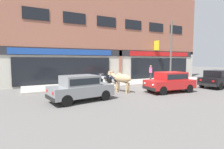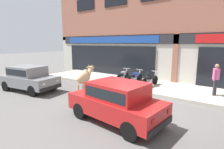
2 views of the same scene
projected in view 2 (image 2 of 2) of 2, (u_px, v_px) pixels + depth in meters
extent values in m
plane|color=#605E5B|center=(133.00, 110.00, 7.44)|extent=(90.00, 90.00, 0.00)
cube|color=#B7AFA3|center=(165.00, 88.00, 10.54)|extent=(19.00, 3.44, 0.18)
cube|color=beige|center=(176.00, 59.00, 11.84)|extent=(23.00, 0.55, 3.40)
cube|color=#28282D|center=(176.00, 39.00, 11.35)|extent=(22.08, 0.08, 0.64)
cube|color=black|center=(107.00, 60.00, 14.98)|extent=(8.74, 0.10, 2.40)
cube|color=#1E479E|center=(106.00, 40.00, 14.66)|extent=(9.20, 0.05, 0.52)
cube|color=#9E604C|center=(175.00, 60.00, 11.61)|extent=(0.36, 0.12, 3.40)
cube|color=black|center=(85.00, 5.00, 15.52)|extent=(2.09, 0.06, 1.00)
ellipsoid|color=tan|center=(84.00, 77.00, 9.13)|extent=(1.02, 1.49, 0.60)
sphere|color=tan|center=(86.00, 72.00, 9.36)|extent=(0.32, 0.32, 0.32)
cylinder|color=tan|center=(85.00, 87.00, 9.70)|extent=(0.12, 0.12, 0.72)
cylinder|color=tan|center=(90.00, 88.00, 9.64)|extent=(0.12, 0.12, 0.72)
cylinder|color=tan|center=(78.00, 92.00, 8.87)|extent=(0.12, 0.12, 0.72)
cylinder|color=tan|center=(83.00, 92.00, 8.80)|extent=(0.12, 0.12, 0.72)
cylinder|color=tan|center=(89.00, 72.00, 9.89)|extent=(0.40, 0.52, 0.43)
cube|color=tan|center=(91.00, 68.00, 10.11)|extent=(0.34, 0.42, 0.26)
cube|color=#957A57|center=(92.00, 69.00, 10.29)|extent=(0.20, 0.19, 0.14)
cone|color=beige|center=(89.00, 65.00, 10.06)|extent=(0.10, 0.13, 0.19)
cone|color=beige|center=(92.00, 66.00, 10.02)|extent=(0.10, 0.13, 0.19)
cube|color=tan|center=(88.00, 68.00, 10.06)|extent=(0.14, 0.09, 0.10)
cube|color=tan|center=(93.00, 68.00, 9.99)|extent=(0.14, 0.09, 0.10)
cylinder|color=tan|center=(78.00, 85.00, 8.46)|extent=(0.10, 0.17, 0.60)
cylinder|color=black|center=(53.00, 85.00, 10.46)|extent=(0.62, 0.27, 0.60)
cylinder|color=black|center=(32.00, 91.00, 9.21)|extent=(0.62, 0.27, 0.60)
cylinder|color=black|center=(28.00, 81.00, 11.52)|extent=(0.62, 0.27, 0.60)
cylinder|color=black|center=(6.00, 86.00, 10.26)|extent=(0.62, 0.27, 0.60)
cube|color=gray|center=(29.00, 81.00, 10.31)|extent=(3.70, 2.09, 0.60)
cube|color=gray|center=(27.00, 71.00, 10.25)|extent=(2.09, 1.70, 0.56)
cube|color=black|center=(27.00, 71.00, 10.25)|extent=(1.94, 1.70, 0.35)
cube|color=black|center=(51.00, 88.00, 9.56)|extent=(0.34, 1.52, 0.20)
cube|color=black|center=(12.00, 81.00, 11.14)|extent=(0.34, 1.52, 0.20)
sphere|color=silver|center=(57.00, 81.00, 9.91)|extent=(0.14, 0.14, 0.14)
sphere|color=silver|center=(44.00, 84.00, 9.07)|extent=(0.14, 0.14, 0.14)
cube|color=red|center=(18.00, 75.00, 11.53)|extent=(0.05, 0.16, 0.14)
cube|color=red|center=(3.00, 78.00, 10.66)|extent=(0.05, 0.16, 0.14)
cylinder|color=black|center=(80.00, 111.00, 6.55)|extent=(0.61, 0.24, 0.60)
cylinder|color=black|center=(106.00, 101.00, 7.60)|extent=(0.61, 0.24, 0.60)
cylinder|color=black|center=(130.00, 131.00, 5.04)|extent=(0.61, 0.24, 0.60)
cylinder|color=black|center=(154.00, 116.00, 6.10)|extent=(0.61, 0.24, 0.60)
cube|color=red|center=(116.00, 105.00, 6.27)|extent=(3.64, 1.93, 0.60)
cube|color=red|center=(118.00, 90.00, 6.10)|extent=(2.03, 1.62, 0.56)
cube|color=black|center=(118.00, 90.00, 6.10)|extent=(1.88, 1.62, 0.35)
cube|color=black|center=(85.00, 101.00, 7.44)|extent=(0.27, 1.52, 0.20)
cube|color=black|center=(160.00, 126.00, 5.18)|extent=(0.27, 1.52, 0.20)
sphere|color=silver|center=(75.00, 96.00, 7.05)|extent=(0.14, 0.14, 0.14)
sphere|color=silver|center=(93.00, 91.00, 7.76)|extent=(0.14, 0.14, 0.14)
cube|color=red|center=(153.00, 122.00, 4.74)|extent=(0.05, 0.16, 0.14)
cube|color=red|center=(168.00, 111.00, 5.47)|extent=(0.05, 0.16, 0.14)
cylinder|color=black|center=(126.00, 76.00, 12.38)|extent=(0.17, 0.57, 0.56)
cylinder|color=black|center=(118.00, 80.00, 11.30)|extent=(0.17, 0.57, 0.56)
cube|color=#B2B5BA|center=(122.00, 77.00, 11.82)|extent=(0.24, 0.34, 0.24)
cube|color=#A8AAB2|center=(123.00, 73.00, 11.91)|extent=(0.29, 0.43, 0.24)
cube|color=black|center=(121.00, 74.00, 11.57)|extent=(0.28, 0.54, 0.12)
cylinder|color=#B2B5BA|center=(126.00, 72.00, 12.27)|extent=(0.07, 0.27, 0.59)
cylinder|color=#B2B5BA|center=(126.00, 68.00, 12.26)|extent=(0.52, 0.10, 0.03)
sphere|color=silver|center=(127.00, 70.00, 12.33)|extent=(0.12, 0.12, 0.12)
cylinder|color=#B2B5BA|center=(119.00, 79.00, 11.57)|extent=(0.12, 0.48, 0.06)
cylinder|color=black|center=(139.00, 78.00, 11.79)|extent=(0.16, 0.57, 0.56)
cylinder|color=black|center=(128.00, 81.00, 10.88)|extent=(0.16, 0.57, 0.56)
cube|color=#B2B5BA|center=(134.00, 79.00, 11.31)|extent=(0.23, 0.34, 0.24)
cube|color=navy|center=(135.00, 75.00, 11.38)|extent=(0.28, 0.42, 0.24)
cube|color=black|center=(132.00, 76.00, 11.09)|extent=(0.27, 0.54, 0.12)
cylinder|color=#B2B5BA|center=(139.00, 74.00, 11.70)|extent=(0.07, 0.27, 0.59)
cylinder|color=#B2B5BA|center=(139.00, 70.00, 11.67)|extent=(0.52, 0.08, 0.03)
sphere|color=silver|center=(140.00, 71.00, 11.74)|extent=(0.12, 0.12, 0.12)
cylinder|color=#B2B5BA|center=(129.00, 81.00, 11.14)|extent=(0.11, 0.48, 0.06)
cylinder|color=black|center=(155.00, 80.00, 11.16)|extent=(0.17, 0.57, 0.56)
cylinder|color=black|center=(144.00, 83.00, 10.27)|extent=(0.17, 0.57, 0.56)
cube|color=#B2B5BA|center=(150.00, 81.00, 10.70)|extent=(0.24, 0.34, 0.24)
cube|color=black|center=(151.00, 77.00, 10.76)|extent=(0.29, 0.43, 0.24)
cube|color=black|center=(148.00, 78.00, 10.48)|extent=(0.29, 0.54, 0.12)
cylinder|color=#B2B5BA|center=(155.00, 76.00, 11.06)|extent=(0.08, 0.27, 0.59)
cylinder|color=#B2B5BA|center=(155.00, 71.00, 11.04)|extent=(0.52, 0.10, 0.03)
sphere|color=silver|center=(156.00, 73.00, 11.11)|extent=(0.12, 0.12, 0.12)
cylinder|color=#B2B5BA|center=(145.00, 83.00, 10.53)|extent=(0.12, 0.48, 0.06)
cylinder|color=#2D2D33|center=(214.00, 88.00, 8.77)|extent=(0.11, 0.11, 0.82)
cylinder|color=#2D2D33|center=(215.00, 87.00, 8.89)|extent=(0.11, 0.11, 0.82)
cylinder|color=#DB5B93|center=(216.00, 74.00, 8.71)|extent=(0.32, 0.32, 0.56)
cylinder|color=#DB5B93|center=(215.00, 75.00, 8.58)|extent=(0.08, 0.08, 0.56)
cylinder|color=#DB5B93|center=(218.00, 74.00, 8.84)|extent=(0.08, 0.08, 0.56)
sphere|color=tan|center=(217.00, 66.00, 8.63)|extent=(0.20, 0.20, 0.20)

